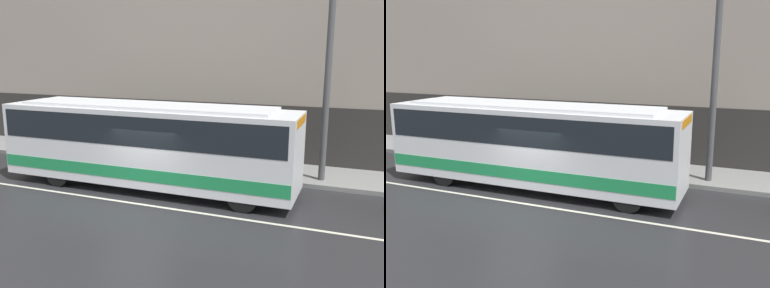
{
  "view_description": "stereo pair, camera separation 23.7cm",
  "coord_description": "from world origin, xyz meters",
  "views": [
    {
      "loc": [
        7.02,
        -12.33,
        5.16
      ],
      "look_at": [
        1.32,
        1.75,
        1.89
      ],
      "focal_mm": 40.0,
      "sensor_mm": 36.0,
      "label": 1
    },
    {
      "loc": [
        7.24,
        -12.24,
        5.16
      ],
      "look_at": [
        1.32,
        1.75,
        1.89
      ],
      "focal_mm": 40.0,
      "sensor_mm": 36.0,
      "label": 2
    }
  ],
  "objects": [
    {
      "name": "sidewalk",
      "position": [
        0.0,
        5.52,
        0.09
      ],
      "size": [
        60.0,
        3.04,
        0.18
      ],
      "color": "gray",
      "rests_on": "ground_plane"
    },
    {
      "name": "utility_pole_near",
      "position": [
        5.66,
        4.79,
        4.45
      ],
      "size": [
        0.25,
        0.25,
        8.54
      ],
      "color": "#4C4C4F",
      "rests_on": "sidewalk"
    },
    {
      "name": "ground_plane",
      "position": [
        0.0,
        0.0,
        0.0
      ],
      "size": [
        60.0,
        60.0,
        0.0
      ],
      "primitive_type": "plane",
      "color": "#262628"
    },
    {
      "name": "transit_bus",
      "position": [
        -0.56,
        1.75,
        1.84
      ],
      "size": [
        11.48,
        2.56,
        3.26
      ],
      "color": "white",
      "rests_on": "ground_plane"
    },
    {
      "name": "lane_stripe",
      "position": [
        0.0,
        0.0,
        0.0
      ],
      "size": [
        54.0,
        0.14,
        0.01
      ],
      "color": "beige",
      "rests_on": "ground_plane"
    },
    {
      "name": "building_facade",
      "position": [
        0.0,
        7.18,
        5.84
      ],
      "size": [
        60.0,
        0.35,
        12.09
      ],
      "color": "gray",
      "rests_on": "ground_plane"
    }
  ]
}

